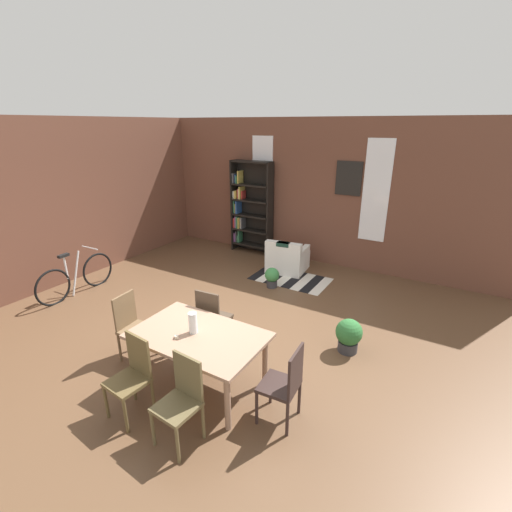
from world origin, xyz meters
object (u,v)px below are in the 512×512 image
Objects in this scene: dining_chair_near_right at (181,398)px; dining_table at (199,340)px; dining_chair_far_left at (212,317)px; bookshelf_tall at (249,208)px; dining_chair_near_left at (132,374)px; dining_chair_head_left at (132,325)px; potted_plant_corner at (272,277)px; dining_chair_head_right at (285,383)px; armchair_white at (287,259)px; bicycle_second at (76,277)px; vase_on_table at (193,323)px; potted_plant_by_shelf at (349,335)px.

dining_table is at bearing 116.55° from dining_chair_near_right.
bookshelf_tall is at bearing 114.63° from dining_chair_far_left.
dining_chair_near_left is 0.41× the size of bookshelf_tall.
dining_table is 0.83m from dining_chair_far_left.
dining_chair_near_left and dining_chair_head_left have the same top height.
dining_chair_head_left is 2.29× the size of potted_plant_corner.
dining_chair_head_left is at bearing 154.74° from dining_chair_near_right.
dining_chair_near_right is at bearing -63.80° from dining_chair_far_left.
armchair_white is (-1.90, 3.96, -0.23)m from dining_chair_head_right.
potted_plant_corner is (3.11, 2.19, -0.12)m from bicycle_second.
dining_chair_head_left is at bearing 138.45° from dining_chair_near_left.
vase_on_table is 3.14m from potted_plant_corner.
vase_on_table reaches higher than dining_chair_near_right.
dining_chair_near_right is (0.37, -0.73, -0.14)m from dining_table.
vase_on_table reaches higher than dining_table.
bicycle_second is 5.17m from potted_plant_by_shelf.
vase_on_table is 1.30m from dining_chair_head_right.
dining_chair_far_left and dining_chair_near_left have the same top height.
bookshelf_tall is 1.82m from armchair_white.
dining_chair_head_right is 1.87× the size of potted_plant_by_shelf.
armchair_white reaches higher than potted_plant_corner.
dining_chair_head_left reaches higher than potted_plant_by_shelf.
potted_plant_corner is at bearing 120.56° from dining_chair_head_right.
bicycle_second reaches higher than dining_table.
dining_chair_near_right is (-0.81, -0.74, 0.00)m from dining_chair_head_right.
potted_plant_corner is (-0.61, 3.02, -0.43)m from dining_table.
dining_chair_head_right is (1.53, -0.73, 0.00)m from dining_chair_far_left.
dining_chair_near_left is at bearing -154.23° from dining_chair_head_right.
vase_on_table is 0.16× the size of bicycle_second.
dining_chair_head_right is at bearing -97.20° from potted_plant_by_shelf.
dining_chair_head_left is (-2.35, -0.01, 0.00)m from dining_chair_head_right.
dining_chair_near_right and dining_chair_head_left have the same top height.
potted_plant_by_shelf is (1.02, 2.39, -0.24)m from dining_chair_near_right.
vase_on_table is at bearing 180.00° from dining_table.
potted_plant_by_shelf is at bearing 50.10° from dining_table.
dining_chair_near_left is at bearing -115.77° from dining_table.
dining_chair_head_left is 3.10m from potted_plant_corner.
dining_chair_far_left reaches higher than armchair_white.
armchair_white is at bearing 99.39° from vase_on_table.
dining_chair_head_right is 2.29× the size of potted_plant_corner.
dining_chair_head_right and dining_chair_head_left have the same top height.
vase_on_table is at bearing -179.78° from dining_chair_head_right.
dining_chair_near_left is 1.00× the size of dining_chair_near_right.
armchair_white is (-0.37, 3.23, -0.23)m from dining_chair_far_left.
dining_chair_near_right is 3.89m from potted_plant_corner.
dining_chair_near_right reaches higher than bicycle_second.
bookshelf_tall reaches higher than potted_plant_by_shelf.
vase_on_table is at bearing -12.90° from bicycle_second.
dining_chair_far_left is 1.47m from dining_chair_near_left.
bookshelf_tall is (-3.34, 4.67, 0.64)m from dining_chair_head_right.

